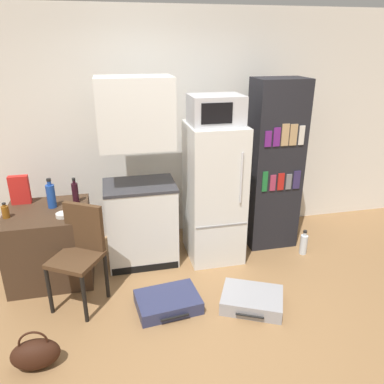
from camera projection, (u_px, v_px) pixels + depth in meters
The scene contains 17 objects.
ground_plane at pixel (213, 335), 3.15m from camera, with size 24.00×24.00×0.00m, color olive.
wall_back at pixel (186, 127), 4.51m from camera, with size 6.40×0.10×2.67m.
side_table at pixel (51, 244), 3.84m from camera, with size 0.80×0.76×0.74m.
kitchen_hutch at pixel (139, 183), 3.92m from camera, with size 0.75×0.55×2.00m.
refrigerator at pixel (214, 193), 4.10m from camera, with size 0.58×0.66×1.51m.
microwave at pixel (216, 110), 3.76m from camera, with size 0.53×0.42×0.29m.
bookshelf at pixel (274, 166), 4.28m from camera, with size 0.57×0.41×1.95m.
bottle_amber_beer at pixel (5, 212), 3.53m from camera, with size 0.07×0.07×0.15m.
bottle_wine_dark at pixel (75, 192), 3.86m from camera, with size 0.07×0.07×0.27m.
bottle_blue_soda at pixel (51, 195), 3.73m from camera, with size 0.09×0.09×0.31m.
bowl at pixel (63, 215), 3.57m from camera, with size 0.13×0.13×0.04m.
cereal_box at pixel (20, 190), 3.82m from camera, with size 0.19×0.07×0.30m.
chair at pixel (80, 247), 3.39m from camera, with size 0.55×0.55×0.95m.
suitcase_large_flat at pixel (252, 300), 3.48m from camera, with size 0.68×0.61×0.13m.
suitcase_small_flat at pixel (168, 302), 3.46m from camera, with size 0.61×0.48×0.12m.
handbag at pixel (35, 354), 2.80m from camera, with size 0.36×0.20×0.33m.
water_bottle_front at pixel (304, 244), 4.32m from camera, with size 0.08×0.08×0.30m.
Camera 1 is at (-0.71, -2.38, 2.30)m, focal length 35.00 mm.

